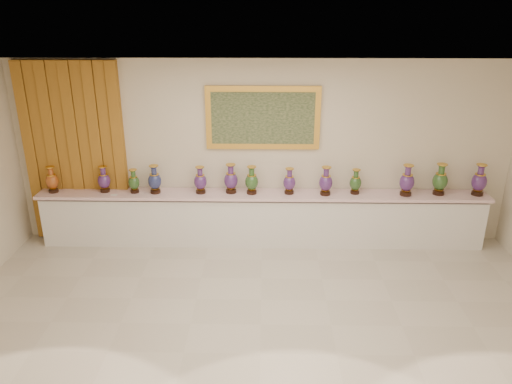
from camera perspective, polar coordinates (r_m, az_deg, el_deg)
ground at (r=6.51m, az=0.53°, el=-14.90°), size 8.00×8.00×0.00m
room at (r=8.43m, az=-16.89°, el=4.86°), size 8.00×8.00×8.00m
counter at (r=8.26m, az=0.70°, el=-3.10°), size 7.28×0.48×0.90m
vase_0 at (r=8.69m, az=-22.28°, el=1.20°), size 0.26×0.26×0.44m
vase_1 at (r=8.43m, az=-16.98°, el=1.28°), size 0.25×0.25×0.43m
vase_2 at (r=8.28m, az=-13.78°, el=1.10°), size 0.23×0.23×0.39m
vase_3 at (r=8.17m, az=-11.51°, el=1.28°), size 0.25×0.25×0.47m
vase_4 at (r=8.06m, az=-6.38°, el=1.23°), size 0.21×0.21×0.44m
vase_5 at (r=8.03m, az=-2.88°, el=1.38°), size 0.23×0.23×0.48m
vase_6 at (r=7.98m, az=-0.50°, el=1.21°), size 0.26×0.26×0.46m
vase_7 at (r=8.01m, az=3.83°, el=1.12°), size 0.20×0.20×0.43m
vase_8 at (r=8.01m, az=7.98°, el=1.10°), size 0.24×0.24×0.47m
vase_9 at (r=8.15m, az=11.30°, el=1.04°), size 0.25×0.25×0.41m
vase_10 at (r=8.26m, az=16.86°, el=1.13°), size 0.28×0.28×0.51m
vase_11 at (r=8.47m, az=20.30°, el=1.21°), size 0.30×0.30×0.51m
vase_12 at (r=8.68m, az=24.15°, el=1.12°), size 0.25×0.25×0.51m
label_card at (r=8.31m, az=-15.91°, el=-0.32°), size 0.10×0.06×0.00m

